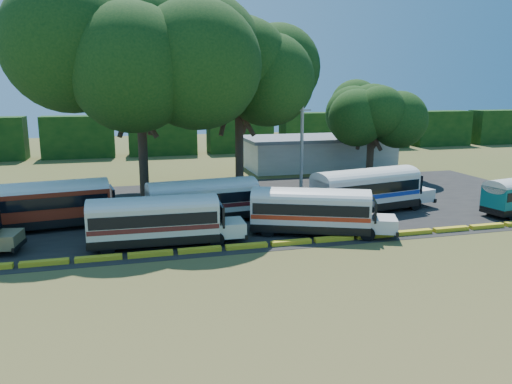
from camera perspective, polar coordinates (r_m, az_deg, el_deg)
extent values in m
plane|color=#394B19|center=(30.71, -3.38, -7.25)|extent=(160.00, 160.00, 0.00)
cube|color=black|center=(42.22, -5.32, -1.92)|extent=(64.00, 24.00, 0.02)
cube|color=yellow|center=(31.44, -23.04, -7.47)|extent=(2.70, 0.45, 0.30)
cube|color=yellow|center=(31.13, -17.53, -7.25)|extent=(2.70, 0.45, 0.30)
cube|color=yellow|center=(31.10, -11.97, -6.96)|extent=(2.70, 0.45, 0.30)
cube|color=yellow|center=(31.36, -6.46, -6.61)|extent=(2.70, 0.45, 0.30)
cube|color=yellow|center=(31.90, -1.09, -6.21)|extent=(2.70, 0.45, 0.30)
cube|color=yellow|center=(32.71, 4.05, -5.77)|extent=(2.70, 0.45, 0.30)
cube|color=yellow|center=(33.76, 8.89, -5.32)|extent=(2.70, 0.45, 0.30)
cube|color=yellow|center=(35.05, 13.40, -4.86)|extent=(2.70, 0.45, 0.30)
cube|color=yellow|center=(36.53, 17.57, -4.42)|extent=(2.70, 0.45, 0.30)
cube|color=yellow|center=(38.19, 21.38, -3.98)|extent=(2.70, 0.45, 0.30)
cube|color=yellow|center=(40.01, 24.87, -3.57)|extent=(2.70, 0.45, 0.30)
cube|color=beige|center=(63.61, 7.14, 4.35)|extent=(18.00, 8.00, 3.60)
cube|color=#56595E|center=(63.38, 7.19, 6.15)|extent=(19.00, 9.00, 0.40)
cube|color=black|center=(77.03, -19.62, 5.96)|extent=(10.00, 4.00, 6.00)
cube|color=black|center=(76.99, -10.65, 6.44)|extent=(10.00, 4.00, 6.00)
cube|color=black|center=(78.79, -1.86, 6.76)|extent=(10.00, 4.00, 6.00)
cube|color=black|center=(82.32, 6.37, 6.92)|extent=(10.00, 4.00, 6.00)
cube|color=black|center=(87.37, 13.78, 6.94)|extent=(10.00, 4.00, 6.00)
cube|color=black|center=(93.69, 20.29, 6.86)|extent=(10.00, 4.00, 6.00)
cube|color=black|center=(101.05, 25.91, 6.72)|extent=(10.00, 4.00, 6.00)
cube|color=olive|center=(34.37, -26.73, -4.89)|extent=(1.96, 2.28, 0.89)
cube|color=black|center=(34.21, -25.41, -5.50)|extent=(0.50, 2.29, 0.28)
cylinder|color=black|center=(38.06, -16.53, -3.11)|extent=(1.09, 0.44, 1.06)
cylinder|color=black|center=(40.24, -16.90, -2.33)|extent=(1.09, 0.44, 1.06)
cylinder|color=black|center=(40.22, -27.14, -3.15)|extent=(1.09, 0.44, 1.06)
cube|color=black|center=(38.93, -22.77, -2.98)|extent=(8.96, 3.82, 0.58)
cube|color=maroon|center=(38.65, -22.92, -1.18)|extent=(8.96, 3.82, 1.94)
cube|color=black|center=(38.60, -22.95, -0.85)|extent=(8.62, 3.84, 0.81)
ellipsoid|color=silver|center=(38.46, -23.04, 0.22)|extent=(8.96, 3.82, 1.19)
cube|color=maroon|center=(39.16, -15.07, -1.89)|extent=(2.21, 2.57, 1.01)
cube|color=black|center=(38.86, -16.12, -0.49)|extent=(0.50, 2.43, 1.45)
cube|color=black|center=(39.39, -13.74, -2.37)|extent=(0.55, 2.59, 0.32)
cylinder|color=black|center=(32.12, -4.52, -5.47)|extent=(1.00, 0.31, 0.99)
cylinder|color=black|center=(34.13, -5.05, -4.43)|extent=(1.00, 0.31, 0.99)
cylinder|color=black|center=(31.90, -16.63, -6.07)|extent=(1.00, 0.31, 0.99)
cylinder|color=black|center=(33.92, -16.42, -4.98)|extent=(1.00, 0.31, 0.99)
cube|color=black|center=(32.79, -11.51, -5.04)|extent=(8.19, 2.74, 0.54)
cube|color=silver|center=(32.47, -11.60, -3.06)|extent=(8.19, 2.74, 1.81)
cube|color=black|center=(32.42, -11.61, -2.69)|extent=(7.87, 2.79, 0.76)
cube|color=maroon|center=(32.56, -11.57, -3.68)|extent=(8.11, 2.78, 0.30)
ellipsoid|color=silver|center=(32.25, -11.66, -1.51)|extent=(8.19, 2.74, 1.11)
cube|color=silver|center=(33.16, -2.94, -4.08)|extent=(1.85, 2.24, 0.94)
cube|color=black|center=(32.81, -4.03, -2.53)|extent=(0.22, 2.28, 1.36)
cube|color=black|center=(33.42, -1.51, -4.65)|extent=(0.26, 2.43, 0.30)
cube|color=black|center=(32.99, -18.50, -5.50)|extent=(0.26, 2.43, 0.30)
cylinder|color=black|center=(38.15, -0.03, -2.62)|extent=(1.02, 0.38, 1.00)
cylinder|color=black|center=(40.09, -1.11, -1.90)|extent=(1.02, 0.38, 1.00)
cylinder|color=black|center=(36.39, -10.07, -3.52)|extent=(1.02, 0.38, 1.00)
cylinder|color=black|center=(38.42, -10.68, -2.72)|extent=(1.02, 0.38, 1.00)
cube|color=black|center=(37.96, -6.10, -2.53)|extent=(8.38, 3.32, 0.55)
cube|color=white|center=(37.68, -6.14, -0.79)|extent=(8.38, 3.32, 1.82)
cube|color=black|center=(37.64, -6.15, -0.46)|extent=(8.07, 3.34, 0.77)
cube|color=#531516|center=(37.77, -6.13, -1.33)|extent=(8.31, 3.35, 0.30)
ellipsoid|color=silver|center=(37.50, -6.17, 0.57)|extent=(8.38, 3.32, 1.12)
cube|color=white|center=(39.40, 0.92, -1.48)|extent=(2.01, 2.36, 0.95)
cube|color=black|center=(38.96, 0.06, -0.16)|extent=(0.38, 2.30, 1.37)
cube|color=black|center=(39.80, 2.05, -1.93)|extent=(0.43, 2.45, 0.30)
cube|color=black|center=(37.21, -12.12, -3.18)|extent=(0.43, 2.45, 0.30)
cylinder|color=black|center=(34.09, 12.63, -4.70)|extent=(1.01, 0.63, 0.98)
cylinder|color=black|center=(36.11, 12.36, -3.75)|extent=(1.01, 0.63, 0.98)
cylinder|color=black|center=(34.15, 1.34, -4.38)|extent=(1.01, 0.63, 0.98)
cylinder|color=black|center=(36.16, 1.72, -3.45)|extent=(1.01, 0.63, 0.98)
cube|color=black|center=(34.93, 6.21, -3.82)|extent=(8.40, 5.38, 0.54)
cube|color=silver|center=(34.64, 6.25, -1.96)|extent=(8.40, 5.38, 1.80)
cube|color=black|center=(34.59, 6.26, -1.61)|extent=(8.12, 5.31, 0.76)
cube|color=#B82B12|center=(34.73, 6.23, -2.54)|extent=(8.34, 5.39, 0.30)
ellipsoid|color=silver|center=(34.43, 6.28, -0.51)|extent=(8.40, 5.38, 1.11)
cube|color=silver|center=(35.09, 14.29, -3.55)|extent=(2.47, 2.68, 0.94)
cube|color=black|center=(34.78, 13.36, -2.01)|extent=(1.01, 2.15, 1.35)
cube|color=black|center=(35.30, 15.61, -4.20)|extent=(1.09, 2.29, 0.30)
cube|color=black|center=(35.28, -0.30, -3.76)|extent=(1.09, 2.29, 0.30)
cylinder|color=black|center=(43.50, 17.73, -1.30)|extent=(1.14, 0.52, 1.10)
cylinder|color=black|center=(45.17, 15.66, -0.70)|extent=(1.14, 0.52, 1.10)
cylinder|color=black|center=(38.74, 9.73, -2.48)|extent=(1.14, 0.52, 1.10)
cylinder|color=black|center=(40.61, 7.77, -1.76)|extent=(1.14, 0.52, 1.10)
cube|color=black|center=(41.52, 12.34, -1.39)|extent=(9.41, 4.52, 0.61)
cube|color=silver|center=(41.24, 12.42, 0.38)|extent=(9.41, 4.52, 2.02)
cube|color=black|center=(41.20, 12.44, 0.71)|extent=(9.07, 4.52, 0.85)
cube|color=navy|center=(41.32, 12.40, -0.17)|extent=(9.33, 4.55, 0.33)
ellipsoid|color=silver|center=(41.06, 12.49, 1.76)|extent=(9.41, 4.52, 1.24)
cube|color=silver|center=(45.05, 17.84, -0.22)|extent=(2.43, 2.78, 1.05)
cube|color=black|center=(44.37, 17.29, 1.05)|extent=(0.67, 2.52, 1.51)
cube|color=black|center=(45.79, 18.65, -0.65)|extent=(0.74, 2.69, 0.33)
cube|color=black|center=(38.95, 7.20, -2.24)|extent=(0.74, 2.69, 0.33)
cylinder|color=black|center=(43.22, 27.19, -2.29)|extent=(0.94, 0.43, 0.90)
cylinder|color=black|center=(44.35, 25.19, -1.77)|extent=(0.94, 0.43, 0.90)
cube|color=black|center=(42.96, 25.33, -2.13)|extent=(0.60, 2.20, 0.27)
cylinder|color=#34221A|center=(44.71, -12.79, 4.44)|extent=(0.80, 0.80, 8.97)
cylinder|color=#34221A|center=(44.90, -11.46, 9.46)|extent=(1.50, 3.14, 5.08)
cylinder|color=#34221A|center=(45.21, -14.34, 9.34)|extent=(2.38, 2.72, 5.08)
cylinder|color=#34221A|center=(43.11, -13.26, 9.29)|extent=(3.21, 0.99, 5.08)
ellipsoid|color=black|center=(44.46, -13.31, 15.38)|extent=(15.71, 15.71, 11.52)
cylinder|color=#34221A|center=(48.73, -1.91, 5.03)|extent=(0.80, 0.80, 8.47)
cylinder|color=#34221A|center=(49.15, -0.65, 9.34)|extent=(1.45, 3.00, 4.80)
cylinder|color=#34221A|center=(49.04, -3.31, 9.32)|extent=(2.28, 2.60, 4.80)
cylinder|color=#34221A|center=(47.14, -1.86, 9.23)|extent=(3.06, 0.96, 4.80)
ellipsoid|color=black|center=(48.43, -1.98, 14.54)|extent=(12.11, 12.11, 8.88)
cylinder|color=#34221A|center=(58.22, 12.91, 4.08)|extent=(0.80, 0.80, 4.87)
cylinder|color=#34221A|center=(58.95, 13.86, 6.17)|extent=(1.06, 1.94, 2.85)
cylinder|color=#34221A|center=(58.27, 11.75, 6.20)|extent=(1.56, 1.74, 2.85)
cylinder|color=#34221A|center=(56.76, 13.40, 5.98)|extent=(1.95, 0.76, 2.85)
ellipsoid|color=black|center=(57.79, 13.13, 8.84)|extent=(8.66, 8.66, 6.35)
cylinder|color=gray|center=(45.09, 5.23, 4.44)|extent=(0.30, 0.30, 8.49)
cube|color=gray|center=(44.75, 5.32, 9.30)|extent=(1.60, 0.12, 0.12)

